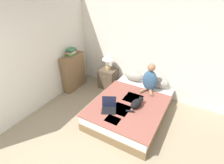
# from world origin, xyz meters

# --- Properties ---
(wall_back) EXTENTS (5.05, 0.05, 2.55)m
(wall_back) POSITION_xyz_m (0.00, 3.18, 1.27)
(wall_back) COLOR silver
(wall_back) RESTS_ON ground_plane
(wall_side) EXTENTS (0.05, 4.15, 2.55)m
(wall_side) POSITION_xyz_m (-2.05, 1.58, 1.27)
(wall_side) COLOR silver
(wall_side) RESTS_ON ground_plane
(bed) EXTENTS (1.49, 2.01, 0.40)m
(bed) POSITION_xyz_m (0.02, 2.10, 0.20)
(bed) COLOR brown
(bed) RESTS_ON ground_plane
(pillow_near) EXTENTS (0.54, 0.26, 0.26)m
(pillow_near) POSITION_xyz_m (-0.31, 2.95, 0.53)
(pillow_near) COLOR gray
(pillow_near) RESTS_ON bed
(pillow_far) EXTENTS (0.54, 0.26, 0.26)m
(pillow_far) POSITION_xyz_m (0.34, 2.95, 0.53)
(pillow_far) COLOR gray
(pillow_far) RESTS_ON bed
(person_sitting) EXTENTS (0.35, 0.34, 0.71)m
(person_sitting) POSITION_xyz_m (0.21, 2.67, 0.70)
(person_sitting) COLOR #33567A
(person_sitting) RESTS_ON bed
(cat_tabby) EXTENTS (0.25, 0.47, 0.18)m
(cat_tabby) POSITION_xyz_m (0.20, 1.94, 0.49)
(cat_tabby) COLOR black
(cat_tabby) RESTS_ON bed
(laptop_open) EXTENTS (0.39, 0.39, 0.25)m
(laptop_open) POSITION_xyz_m (-0.27, 1.58, 0.45)
(laptop_open) COLOR black
(laptop_open) RESTS_ON bed
(nightstand) EXTENTS (0.46, 0.43, 0.56)m
(nightstand) POSITION_xyz_m (-1.07, 2.90, 0.28)
(nightstand) COLOR brown
(nightstand) RESTS_ON ground_plane
(table_lamp) EXTENTS (0.33, 0.33, 0.47)m
(table_lamp) POSITION_xyz_m (-1.07, 2.90, 0.91)
(table_lamp) COLOR tan
(table_lamp) RESTS_ON nightstand
(bookshelf) EXTENTS (0.22, 0.74, 1.00)m
(bookshelf) POSITION_xyz_m (-1.88, 2.39, 0.50)
(bookshelf) COLOR brown
(bookshelf) RESTS_ON ground_plane
(book_stack_top) EXTENTS (0.20, 0.25, 0.18)m
(book_stack_top) POSITION_xyz_m (-1.88, 2.39, 1.09)
(book_stack_top) COLOR #3D7A51
(book_stack_top) RESTS_ON bookshelf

